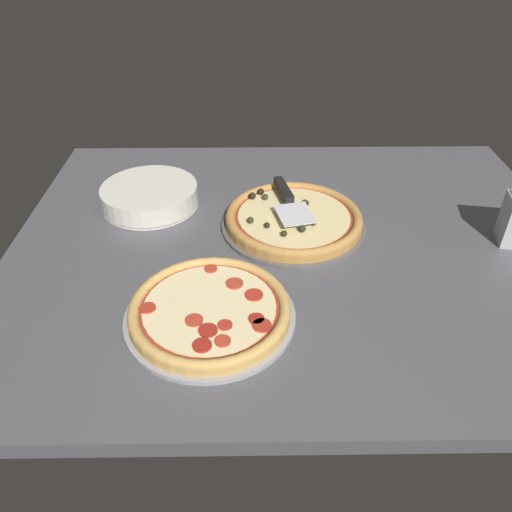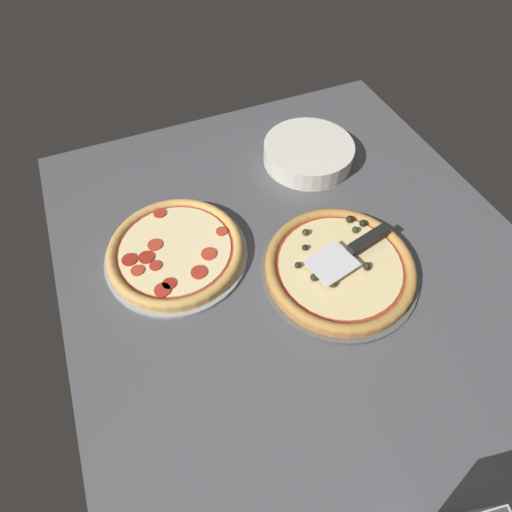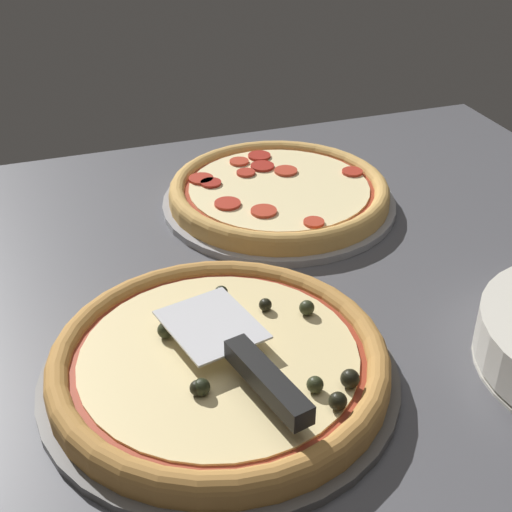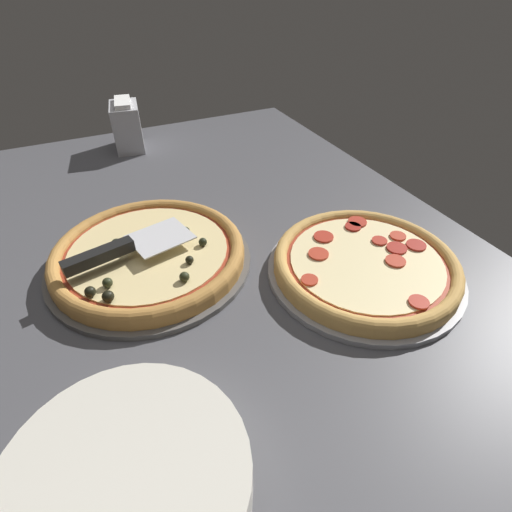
# 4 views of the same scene
# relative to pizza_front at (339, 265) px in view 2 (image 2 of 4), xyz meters

# --- Properties ---
(ground_plane) EXTENTS (1.37, 1.09, 0.04)m
(ground_plane) POSITION_rel_pizza_front_xyz_m (-0.00, 0.06, -0.04)
(ground_plane) COLOR #4C4C51
(pizza_pan_front) EXTENTS (0.36, 0.36, 0.01)m
(pizza_pan_front) POSITION_rel_pizza_front_xyz_m (-0.00, 0.00, -0.02)
(pizza_pan_front) COLOR #565451
(pizza_pan_front) RESTS_ON ground_plane
(pizza_front) EXTENTS (0.34, 0.34, 0.04)m
(pizza_front) POSITION_rel_pizza_front_xyz_m (0.00, 0.00, 0.00)
(pizza_front) COLOR #B77F3D
(pizza_front) RESTS_ON pizza_pan_front
(pizza_pan_back) EXTENTS (0.34, 0.34, 0.01)m
(pizza_pan_back) POSITION_rel_pizza_front_xyz_m (0.19, 0.33, -0.02)
(pizza_pan_back) COLOR #939399
(pizza_pan_back) RESTS_ON ground_plane
(pizza_back) EXTENTS (0.32, 0.32, 0.03)m
(pizza_back) POSITION_rel_pizza_front_xyz_m (0.18, 0.33, -0.00)
(pizza_back) COLOR tan
(pizza_back) RESTS_ON pizza_pan_back
(serving_spatula) EXTENTS (0.10, 0.22, 0.02)m
(serving_spatula) POSITION_rel_pizza_front_xyz_m (0.01, -0.05, 0.03)
(serving_spatula) COLOR silver
(serving_spatula) RESTS_ON pizza_front
(plate_stack) EXTENTS (0.25, 0.25, 0.06)m
(plate_stack) POSITION_rel_pizza_front_xyz_m (0.37, -0.11, 0.00)
(plate_stack) COLOR silver
(plate_stack) RESTS_ON ground_plane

